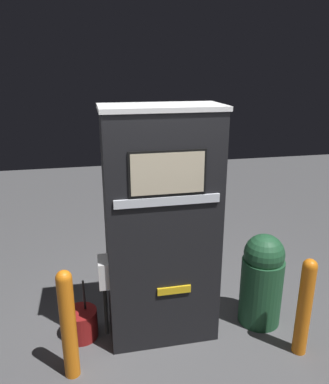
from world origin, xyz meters
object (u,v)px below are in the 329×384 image
(safety_bollard, at_px, (68,322))
(safety_bollard_far, at_px, (305,305))
(squeegee_bucket, at_px, (81,324))
(trash_bin, at_px, (262,279))
(gas_pump, at_px, (162,229))

(safety_bollard, distance_m, safety_bollard_far, 2.06)
(safety_bollard_far, bearing_deg, squeegee_bucket, 162.60)
(squeegee_bucket, bearing_deg, trash_bin, -3.88)
(trash_bin, height_order, safety_bollard_far, trash_bin)
(safety_bollard, relative_size, safety_bollard_far, 1.05)
(gas_pump, height_order, trash_bin, gas_pump)
(trash_bin, relative_size, safety_bollard_far, 1.01)
(gas_pump, distance_m, safety_bollard, 1.12)
(gas_pump, distance_m, trash_bin, 1.20)
(gas_pump, xyz_separation_m, safety_bollard, (-0.86, -0.40, -0.59))
(safety_bollard, height_order, trash_bin, safety_bollard)
(squeegee_bucket, bearing_deg, safety_bollard_far, -17.40)
(trash_bin, height_order, squeegee_bucket, trash_bin)
(gas_pump, relative_size, trash_bin, 2.29)
(safety_bollard, bearing_deg, safety_bollard_far, -4.14)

